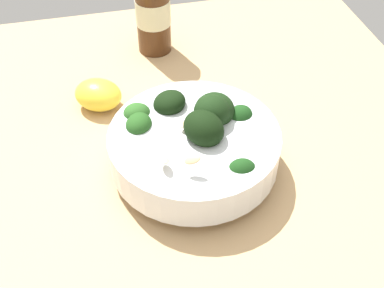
{
  "coord_description": "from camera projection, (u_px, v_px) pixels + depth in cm",
  "views": [
    {
      "loc": [
        -9.6,
        -43.46,
        43.51
      ],
      "look_at": [
        -0.26,
        -3.92,
        4.0
      ],
      "focal_mm": 46.56,
      "sensor_mm": 36.0,
      "label": 1
    }
  ],
  "objects": [
    {
      "name": "lemon_wedge",
      "position": [
        98.0,
        95.0,
        0.66
      ],
      "size": [
        8.13,
        7.68,
        3.99
      ],
      "primitive_type": "ellipsoid",
      "rotation": [
        0.0,
        0.0,
        5.74
      ],
      "color": "yellow",
      "rests_on": "ground_plane"
    },
    {
      "name": "ground_plane",
      "position": [
        187.0,
        156.0,
        0.64
      ],
      "size": [
        70.46,
        70.46,
        3.72
      ],
      "primitive_type": "cube",
      "color": "tan"
    },
    {
      "name": "bowl_of_broccoli",
      "position": [
        193.0,
        143.0,
        0.57
      ],
      "size": [
        19.54,
        19.54,
        9.64
      ],
      "color": "white",
      "rests_on": "ground_plane"
    },
    {
      "name": "bottle_tall",
      "position": [
        153.0,
        9.0,
        0.73
      ],
      "size": [
        5.2,
        5.2,
        14.35
      ],
      "color": "#472814",
      "rests_on": "ground_plane"
    }
  ]
}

